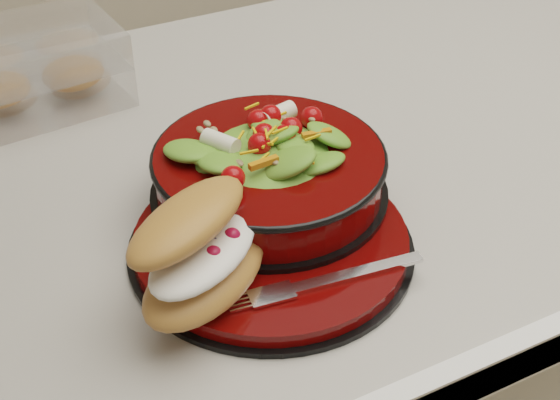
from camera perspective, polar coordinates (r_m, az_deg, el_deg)
name	(u,v)px	position (r m, az deg, el deg)	size (l,w,h in m)	color
island_counter	(397,346)	(1.28, 8.53, -10.51)	(1.24, 0.74, 0.90)	silver
dinner_plate	(272,242)	(0.74, -0.58, -3.09)	(0.27, 0.27, 0.02)	black
salad_bowl	(269,164)	(0.77, -0.82, 2.64)	(0.24, 0.24, 0.10)	black
croissant	(201,252)	(0.66, -5.83, -3.81)	(0.16, 0.15, 0.09)	#BE7B3A
fork	(331,279)	(0.69, 3.78, -5.82)	(0.16, 0.04, 0.00)	silver
pastry_box	(34,70)	(1.00, -17.58, 9.08)	(0.21, 0.16, 0.09)	white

